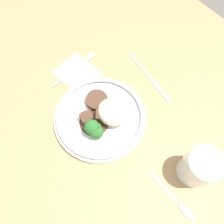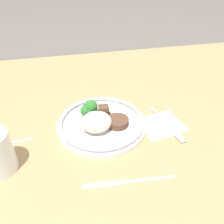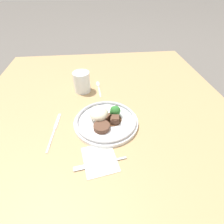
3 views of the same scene
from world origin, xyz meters
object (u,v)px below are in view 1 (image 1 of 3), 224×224
(juice_glass, at_px, (198,168))
(spoon, at_px, (180,205))
(fork, at_px, (78,66))
(knife, at_px, (151,79))
(plate, at_px, (101,117))

(juice_glass, distance_m, spoon, 0.10)
(fork, distance_m, knife, 0.23)
(fork, height_order, knife, fork)
(knife, xyz_separation_m, spoon, (0.31, -0.18, 0.00))
(juice_glass, height_order, knife, juice_glass)
(plate, height_order, spoon, plate)
(juice_glass, height_order, spoon, juice_glass)
(juice_glass, bearing_deg, fork, -173.62)
(plate, height_order, fork, plate)
(knife, height_order, spoon, spoon)
(juice_glass, height_order, fork, juice_glass)
(plate, bearing_deg, knife, 95.23)
(knife, bearing_deg, juice_glass, -15.38)
(plate, xyz_separation_m, fork, (-0.19, 0.05, -0.02))
(plate, xyz_separation_m, knife, (-0.02, 0.20, -0.02))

